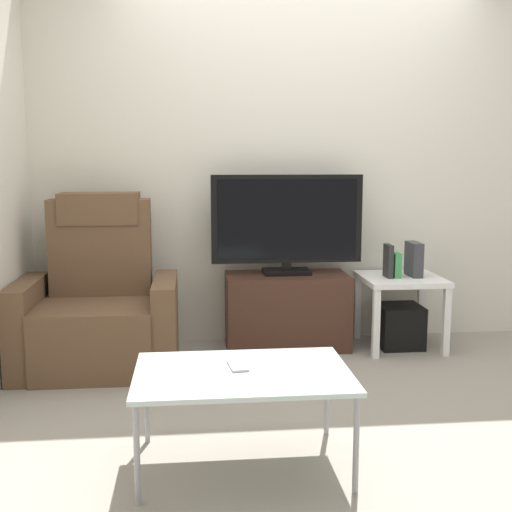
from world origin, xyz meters
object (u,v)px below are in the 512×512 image
Objects in this scene: book_leftmost at (388,261)px; cell_phone at (238,366)px; book_middle at (396,265)px; television at (287,222)px; tv_stand at (287,311)px; game_console at (414,259)px; recliner_armchair at (98,307)px; side_table at (401,288)px; subwoofer_box at (399,326)px; coffee_table at (243,377)px.

book_leftmost reaches higher than cell_phone.
television is at bearing 172.00° from book_middle.
game_console reaches higher than tv_stand.
cell_phone is (0.78, -1.38, 0.05)m from recliner_armchair.
recliner_armchair is at bearing -174.80° from book_leftmost.
game_console is at bearing 42.96° from cell_phone.
television is 0.91m from side_table.
television is 6.17× the size of book_middle.
recliner_armchair is at bearing -168.15° from tv_stand.
subwoofer_box is (0.78, -0.06, -0.11)m from tv_stand.
side_table is 2.04m from coffee_table.
subwoofer_box is at bearing 23.79° from book_middle.
game_console reaches higher than subwoofer_box.
recliner_armchair is 2.00× the size of side_table.
book_middle is at bearing -8.00° from television.
recliner_armchair is 3.67× the size of subwoofer_box.
tv_stand is at bearing 175.27° from subwoofer_box.
game_console is (0.87, -0.07, -0.26)m from television.
side_table is 0.22m from game_console.
recliner_armchair is 1.94m from book_leftmost.
television reaches higher than recliner_armchair.
side_table is 3.60× the size of cell_phone.
side_table is at bearing -6.10° from television.
book_middle is 2.01m from coffee_table.
recliner_armchair reaches higher than side_table.
recliner_armchair reaches higher than coffee_table.
book_leftmost is 0.96× the size of game_console.
recliner_armchair is 1.99m from book_middle.
tv_stand is 0.80m from side_table.
recliner_armchair is 4.62× the size of game_console.
coffee_table is (-1.18, -1.61, -0.19)m from book_middle.
side_table is (2.02, 0.19, 0.04)m from recliner_armchair.
subwoofer_box is 1.76× the size of book_middle.
book_leftmost is (1.92, 0.17, 0.24)m from recliner_armchair.
tv_stand is at bearing 172.92° from book_leftmost.
subwoofer_box is (2.02, 0.19, -0.23)m from recliner_armchair.
book_middle is (1.97, 0.17, 0.21)m from recliner_armchair.
recliner_armchair is at bearing 118.88° from coffee_table.
cell_phone is at bearing 105.80° from coffee_table.
book_leftmost is (0.68, -0.10, -0.26)m from television.
cell_phone is (-1.33, -1.59, -0.19)m from game_console.
game_console is (0.09, 0.01, 0.47)m from subwoofer_box.
cell_phone is (-1.24, -1.58, 0.01)m from side_table.
recliner_armchair is 7.20× the size of cell_phone.
television is at bearing 171.37° from book_leftmost.
game_console is at bearing -4.82° from television.
book_leftmost is at bearing 14.12° from recliner_armchair.
side_table is 1.84× the size of subwoofer_box.
cell_phone is (-1.14, -1.56, -0.18)m from book_leftmost.
book_middle reaches higher than side_table.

